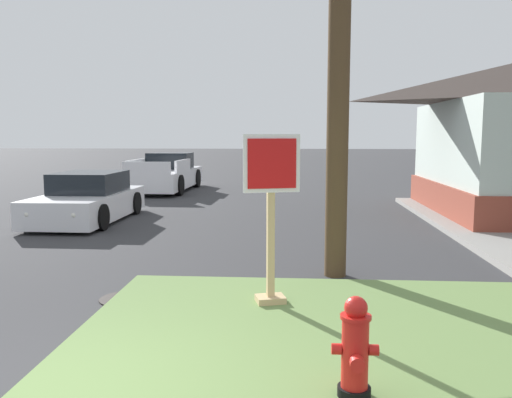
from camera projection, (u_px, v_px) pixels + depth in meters
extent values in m
cube|color=#668447|center=(336.00, 338.00, 5.67)|extent=(5.68, 4.44, 0.08)
cylinder|color=black|center=(354.00, 391.00, 4.34)|extent=(0.28, 0.28, 0.08)
cylinder|color=red|center=(355.00, 353.00, 4.30)|extent=(0.22, 0.22, 0.58)
cylinder|color=red|center=(356.00, 317.00, 4.26)|extent=(0.25, 0.25, 0.03)
sphere|color=red|center=(356.00, 308.00, 4.25)|extent=(0.19, 0.19, 0.19)
cube|color=red|center=(356.00, 299.00, 4.24)|extent=(0.04, 0.04, 0.04)
cylinder|color=red|center=(336.00, 349.00, 4.30)|extent=(0.08, 0.09, 0.09)
cylinder|color=red|center=(374.00, 350.00, 4.28)|extent=(0.08, 0.09, 0.09)
cylinder|color=red|center=(357.00, 364.00, 4.14)|extent=(0.12, 0.09, 0.12)
cube|color=tan|center=(271.00, 222.00, 6.65)|extent=(0.11, 0.11, 2.08)
cube|color=tan|center=(270.00, 299.00, 6.77)|extent=(0.42, 0.37, 0.08)
cube|color=white|center=(272.00, 164.00, 6.51)|extent=(0.70, 0.21, 0.72)
cube|color=red|center=(272.00, 164.00, 6.50)|extent=(0.59, 0.18, 0.61)
cylinder|color=black|center=(126.00, 299.00, 7.14)|extent=(0.70, 0.70, 0.02)
cube|color=silver|center=(87.00, 205.00, 13.58)|extent=(1.81, 4.16, 0.64)
cube|color=black|center=(90.00, 183.00, 13.71)|extent=(1.54, 1.92, 0.56)
cylinder|color=black|center=(101.00, 217.00, 12.25)|extent=(0.23, 0.62, 0.62)
cylinder|color=black|center=(31.00, 216.00, 12.38)|extent=(0.23, 0.62, 0.62)
cylinder|color=black|center=(135.00, 203.00, 14.79)|extent=(0.23, 0.62, 0.62)
cylinder|color=black|center=(77.00, 202.00, 14.93)|extent=(0.23, 0.62, 0.62)
sphere|color=white|center=(74.00, 215.00, 11.53)|extent=(0.14, 0.14, 0.14)
sphere|color=red|center=(132.00, 194.00, 15.54)|extent=(0.12, 0.12, 0.12)
sphere|color=white|center=(27.00, 214.00, 11.61)|extent=(0.14, 0.14, 0.14)
sphere|color=red|center=(97.00, 194.00, 15.62)|extent=(0.12, 0.12, 0.12)
cube|color=silver|center=(166.00, 178.00, 20.90)|extent=(2.02, 5.21, 0.68)
cube|color=black|center=(170.00, 161.00, 21.54)|extent=(1.71, 1.38, 0.68)
cube|color=silver|center=(136.00, 165.00, 20.02)|extent=(0.15, 2.17, 0.44)
cube|color=silver|center=(183.00, 166.00, 19.86)|extent=(0.15, 2.17, 0.44)
cube|color=silver|center=(146.00, 168.00, 18.33)|extent=(1.72, 0.14, 0.44)
cylinder|color=black|center=(155.00, 178.00, 22.53)|extent=(0.28, 0.77, 0.76)
cylinder|color=black|center=(196.00, 178.00, 22.37)|extent=(0.28, 0.77, 0.76)
cylinder|color=black|center=(131.00, 185.00, 19.47)|extent=(0.28, 0.77, 0.76)
cylinder|color=black|center=(179.00, 185.00, 19.30)|extent=(0.28, 0.77, 0.76)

